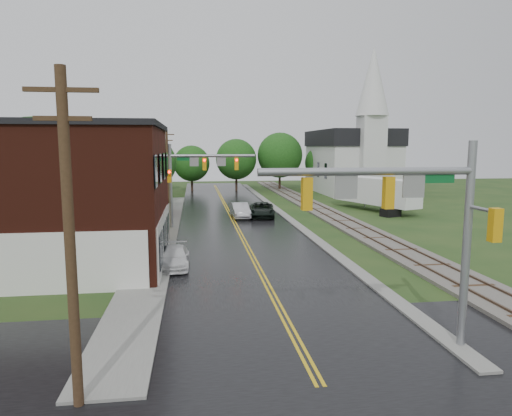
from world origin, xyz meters
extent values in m
plane|color=#1F3D17|center=(0.00, 0.00, 0.00)|extent=(160.00, 160.00, 0.00)
cube|color=black|center=(0.00, 30.00, 0.00)|extent=(10.00, 90.00, 0.02)
cube|color=black|center=(0.00, 2.00, 0.00)|extent=(60.00, 9.00, 0.02)
cube|color=gray|center=(5.40, 35.00, 0.00)|extent=(0.80, 70.00, 0.12)
cube|color=gray|center=(-6.20, 25.00, 0.00)|extent=(2.40, 50.00, 0.12)
cube|color=#44180E|center=(-12.50, 15.00, 4.00)|extent=(14.00, 10.00, 8.00)
cube|color=silver|center=(-5.45, 15.00, 1.50)|extent=(0.10, 9.50, 3.00)
cube|color=black|center=(-12.50, 15.00, 8.15)|extent=(14.30, 10.30, 0.30)
cube|color=tan|center=(-11.00, 26.00, 3.20)|extent=(8.00, 7.00, 6.40)
cube|color=#3F0F0C|center=(-10.00, 35.00, 2.20)|extent=(7.00, 6.00, 4.40)
cube|color=silver|center=(20.00, 55.00, 3.50)|extent=(10.00, 16.00, 7.00)
cube|color=black|center=(20.00, 55.00, 8.20)|extent=(10.40, 16.40, 2.40)
cube|color=silver|center=(20.00, 47.00, 5.50)|extent=(3.20, 3.20, 11.00)
cone|color=silver|center=(20.00, 47.00, 15.50)|extent=(4.40, 4.40, 9.00)
cube|color=#59544C|center=(10.00, 35.00, 0.10)|extent=(3.20, 80.00, 0.20)
cube|color=#4C3828|center=(9.28, 35.00, 0.24)|extent=(0.10, 80.00, 0.12)
cube|color=#4C3828|center=(10.72, 35.00, 0.24)|extent=(0.10, 80.00, 0.12)
cylinder|color=gray|center=(5.60, 2.00, 3.60)|extent=(0.28, 0.28, 7.20)
cylinder|color=gray|center=(2.00, 2.00, 6.20)|extent=(7.20, 0.26, 0.26)
cube|color=orange|center=(2.72, 2.00, 5.50)|extent=(0.32, 0.30, 1.05)
cube|color=orange|center=(-0.02, 2.00, 5.50)|extent=(0.32, 0.30, 1.05)
cube|color=gray|center=(3.58, 2.00, 5.70)|extent=(0.75, 0.06, 0.75)
cube|color=gray|center=(1.28, 2.00, 5.70)|extent=(0.75, 0.06, 0.75)
cube|color=#0C5926|center=(4.30, 2.00, 5.95)|extent=(1.40, 0.04, 0.30)
cylinder|color=gray|center=(-5.60, 27.00, 3.60)|extent=(0.28, 0.28, 7.20)
cylinder|color=gray|center=(-2.00, 27.00, 6.20)|extent=(7.20, 0.26, 0.26)
cube|color=orange|center=(-2.72, 27.00, 5.50)|extent=(0.32, 0.30, 1.05)
cube|color=orange|center=(0.02, 27.00, 5.50)|extent=(0.32, 0.30, 1.05)
cube|color=gray|center=(-3.58, 27.00, 5.70)|extent=(0.75, 0.06, 0.75)
cube|color=gray|center=(-1.28, 27.00, 5.70)|extent=(0.75, 0.06, 0.75)
cube|color=#0C5926|center=(-4.30, 27.00, 5.95)|extent=(1.40, 0.04, 0.30)
sphere|color=#FF0C0C|center=(-2.72, 26.82, 5.83)|extent=(0.20, 0.20, 0.20)
cylinder|color=#382616|center=(-6.80, 0.00, 4.50)|extent=(0.28, 0.28, 9.00)
cube|color=#382616|center=(-6.80, 0.00, 8.40)|extent=(1.80, 0.12, 0.12)
cube|color=#382616|center=(-6.80, 0.00, 7.70)|extent=(1.40, 0.12, 0.12)
cylinder|color=#382616|center=(-6.80, 22.00, 4.50)|extent=(0.28, 0.28, 9.00)
cube|color=#382616|center=(-6.80, 22.00, 8.40)|extent=(1.80, 0.12, 0.12)
cube|color=#382616|center=(-6.80, 22.00, 7.70)|extent=(1.40, 0.12, 0.12)
cylinder|color=#382616|center=(-6.80, 44.00, 4.50)|extent=(0.28, 0.28, 9.00)
cube|color=#382616|center=(-6.80, 44.00, 8.40)|extent=(1.80, 0.12, 0.12)
cube|color=#382616|center=(-6.80, 44.00, 7.70)|extent=(1.40, 0.12, 0.12)
cylinder|color=black|center=(-18.00, 32.00, 1.71)|extent=(0.36, 0.36, 3.42)
sphere|color=#1B4814|center=(-18.00, 32.00, 5.89)|extent=(7.60, 7.60, 7.60)
sphere|color=#1B4814|center=(-17.40, 31.60, 5.23)|extent=(5.32, 5.32, 5.32)
cylinder|color=black|center=(-14.00, 40.00, 1.35)|extent=(0.36, 0.36, 2.70)
sphere|color=#1B4814|center=(-14.00, 40.00, 4.65)|extent=(6.00, 6.00, 6.00)
sphere|color=#1B4814|center=(-13.40, 39.60, 4.12)|extent=(4.20, 4.20, 4.20)
cylinder|color=black|center=(-9.00, 46.00, 1.44)|extent=(0.36, 0.36, 2.88)
sphere|color=#1B4814|center=(-9.00, 46.00, 4.96)|extent=(6.40, 6.40, 6.40)
sphere|color=#1B4814|center=(-8.40, 45.60, 4.40)|extent=(4.48, 4.48, 4.48)
imported|color=black|center=(2.99, 32.20, 0.73)|extent=(3.07, 5.50, 1.45)
imported|color=#B7B7BC|center=(0.80, 32.03, 0.74)|extent=(1.77, 4.57, 1.48)
imported|color=white|center=(-4.80, 14.15, 0.59)|extent=(1.66, 4.08, 1.18)
cube|color=black|center=(15.88, 30.96, 0.40)|extent=(2.13, 1.77, 0.80)
cylinder|color=gray|center=(15.88, 37.96, 0.40)|extent=(0.16, 0.16, 0.80)
cube|color=white|center=(15.88, 35.16, 2.20)|extent=(6.23, 11.34, 2.80)
camera|label=1|loc=(-3.56, -12.13, 7.01)|focal=32.00mm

